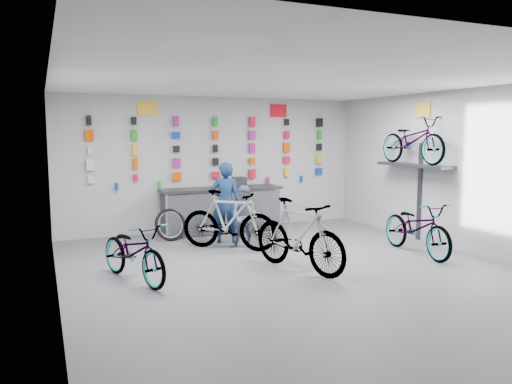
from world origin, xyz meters
name	(u,v)px	position (x,y,z in m)	size (l,w,h in m)	color
floor	(297,273)	(0.00, 0.00, 0.00)	(8.00, 8.00, 0.00)	#4F4F54
ceiling	(299,80)	(0.00, 0.00, 3.00)	(8.00, 8.00, 0.00)	white
wall_back	(215,164)	(0.00, 4.00, 1.50)	(7.00, 7.00, 0.00)	#B3B3B6
wall_left	(54,189)	(-3.50, 0.00, 1.50)	(8.00, 8.00, 0.00)	#B3B3B6
wall_right	(467,172)	(3.50, 0.00, 1.50)	(8.00, 8.00, 0.00)	#B3B3B6
counter	(222,211)	(0.00, 3.54, 0.49)	(2.70, 0.66, 1.00)	black
merch_wall	(219,151)	(0.08, 3.93, 1.80)	(5.57, 0.08, 1.57)	silver
wall_bracket	(415,169)	(3.33, 1.20, 1.46)	(0.39, 1.90, 2.00)	#333338
sign_left	(147,108)	(-1.50, 3.98, 2.72)	(0.42, 0.02, 0.30)	yellow
sign_right	(278,111)	(1.60, 3.98, 2.72)	(0.42, 0.02, 0.30)	red
sign_side	(423,110)	(3.48, 1.20, 2.65)	(0.02, 0.40, 0.30)	yellow
bike_left	(134,251)	(-2.43, 0.59, 0.45)	(0.60, 1.72, 0.91)	gray
bike_center	(299,235)	(0.10, 0.12, 0.58)	(0.54, 1.92, 1.16)	gray
bike_right	(417,227)	(2.60, 0.24, 0.49)	(0.66, 1.88, 0.99)	gray
bike_service	(229,220)	(-0.43, 1.93, 0.57)	(0.53, 1.88, 1.13)	gray
bike_wall	(413,140)	(3.25, 1.20, 2.05)	(0.63, 1.80, 0.95)	gray
clerk	(226,203)	(-0.27, 2.53, 0.81)	(0.59, 0.39, 1.63)	#12294E
customer	(245,217)	(-0.10, 1.90, 0.61)	(0.59, 0.46, 1.21)	slate
spare_wheel	(170,225)	(-1.25, 3.17, 0.33)	(0.72, 0.38, 0.67)	black
register	(239,182)	(0.42, 3.55, 1.11)	(0.28, 0.30, 0.22)	black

